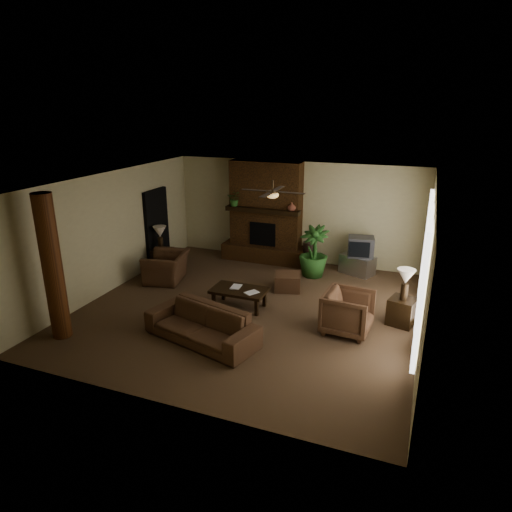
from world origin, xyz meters
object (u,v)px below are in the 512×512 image
at_px(lamp_right, 406,279).
at_px(armchair_left, 166,262).
at_px(armchair_right, 348,310).
at_px(lamp_left, 160,233).
at_px(sofa, 201,319).
at_px(floor_vase, 309,252).
at_px(log_column, 52,268).
at_px(ottoman, 288,282).
at_px(side_table_left, 163,259).
at_px(side_table_right, 402,311).
at_px(tv_stand, 357,264).
at_px(coffee_table, 239,292).
at_px(floor_plant, 313,262).

bearing_deg(lamp_right, armchair_left, 176.15).
xyz_separation_m(armchair_right, lamp_left, (-5.32, 1.75, 0.54)).
bearing_deg(sofa, floor_vase, 94.64).
xyz_separation_m(log_column, ottoman, (3.41, 3.75, -1.20)).
bearing_deg(lamp_right, log_column, -155.10).
distance_m(armchair_left, lamp_right, 5.76).
bearing_deg(armchair_right, lamp_left, 75.79).
relative_size(floor_vase, side_table_left, 1.40).
bearing_deg(armchair_left, side_table_right, 73.65).
xyz_separation_m(log_column, lamp_left, (-0.20, 3.88, -0.40)).
bearing_deg(lamp_right, armchair_right, -144.52).
distance_m(armchair_right, ottoman, 2.37).
bearing_deg(ottoman, tv_stand, 50.38).
distance_m(ottoman, lamp_left, 3.70).
xyz_separation_m(sofa, side_table_left, (-2.81, 3.12, -0.16)).
distance_m(log_column, lamp_right, 6.74).
distance_m(armchair_left, armchair_right, 4.87).
distance_m(armchair_left, tv_stand, 4.96).
height_order(sofa, lamp_left, lamp_left).
bearing_deg(lamp_right, side_table_left, 170.03).
bearing_deg(armchair_right, log_column, 116.57).
height_order(coffee_table, side_table_left, side_table_left).
height_order(log_column, floor_plant, log_column).
xyz_separation_m(ottoman, floor_vase, (0.06, 1.75, 0.23)).
height_order(armchair_left, ottoman, armchair_left).
height_order(sofa, side_table_left, sofa).
height_order(log_column, side_table_left, log_column).
bearing_deg(ottoman, side_table_left, 176.97).
xyz_separation_m(tv_stand, side_table_right, (1.30, -2.56, 0.03)).
distance_m(armchair_right, tv_stand, 3.32).
height_order(log_column, side_table_right, log_column).
xyz_separation_m(coffee_table, floor_plant, (1.05, 2.44, -0.00)).
bearing_deg(coffee_table, lamp_right, 7.09).
height_order(tv_stand, side_table_left, side_table_left).
xyz_separation_m(armchair_right, tv_stand, (-0.32, 3.30, -0.21)).
relative_size(log_column, floor_vase, 3.64).
distance_m(sofa, side_table_left, 4.21).
bearing_deg(log_column, lamp_right, 24.90).
distance_m(floor_vase, side_table_left, 3.99).
distance_m(sofa, floor_vase, 4.76).
xyz_separation_m(ottoman, floor_plant, (0.34, 1.11, 0.17)).
relative_size(ottoman, floor_vase, 0.78).
relative_size(side_table_left, side_table_right, 1.00).
relative_size(floor_vase, floor_plant, 0.58).
relative_size(sofa, coffee_table, 1.86).
bearing_deg(side_table_left, tv_stand, 16.62).
bearing_deg(tv_stand, armchair_left, -129.77).
xyz_separation_m(floor_plant, lamp_right, (2.35, -2.02, 0.63)).
relative_size(armchair_left, ottoman, 1.83).
bearing_deg(sofa, armchair_right, 42.75).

